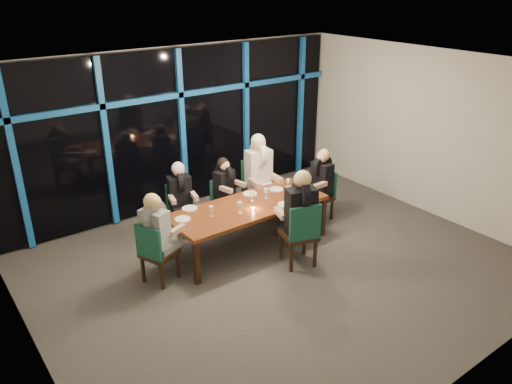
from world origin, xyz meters
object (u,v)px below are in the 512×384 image
at_px(dining_table, 249,209).
at_px(wine_bottle, 308,184).
at_px(diner_near_mid, 300,204).
at_px(diner_end_left, 157,224).
at_px(diner_far_left, 180,189).
at_px(chair_far_mid, 223,199).
at_px(diner_end_right, 321,175).
at_px(diner_far_right, 260,165).
at_px(chair_end_left, 155,250).
at_px(chair_near_mid, 301,232).
at_px(water_pitcher, 289,193).
at_px(diner_far_mid, 225,182).
at_px(chair_end_right, 323,192).
at_px(chair_far_left, 180,207).
at_px(chair_far_right, 257,185).

xyz_separation_m(dining_table, wine_bottle, (1.13, -0.15, 0.20)).
bearing_deg(diner_near_mid, diner_end_left, -6.55).
bearing_deg(diner_far_left, chair_far_mid, 11.58).
distance_m(dining_table, diner_end_right, 1.63).
bearing_deg(diner_far_right, diner_end_left, -154.25).
height_order(chair_far_mid, wine_bottle, wine_bottle).
distance_m(chair_end_left, diner_near_mid, 2.22).
bearing_deg(chair_near_mid, chair_far_mid, -68.29).
distance_m(chair_near_mid, water_pitcher, 0.92).
bearing_deg(diner_far_mid, diner_end_left, -165.50).
distance_m(diner_near_mid, wine_bottle, 1.10).
bearing_deg(dining_table, chair_end_left, -177.85).
bearing_deg(chair_end_right, water_pitcher, -79.00).
xyz_separation_m(chair_near_mid, diner_far_left, (-0.97, 1.96, 0.27)).
xyz_separation_m(diner_end_right, wine_bottle, (-0.49, -0.20, 0.00)).
bearing_deg(chair_near_mid, dining_table, -56.64).
xyz_separation_m(diner_far_left, diner_end_right, (2.31, -0.94, 0.01)).
xyz_separation_m(dining_table, chair_near_mid, (0.28, -0.97, -0.09)).
bearing_deg(chair_far_left, dining_table, -43.94).
bearing_deg(chair_far_mid, chair_near_mid, -98.57).
relative_size(chair_far_right, diner_end_right, 1.21).
distance_m(dining_table, diner_far_mid, 0.91).
distance_m(chair_near_mid, diner_end_right, 1.70).
relative_size(chair_end_left, water_pitcher, 4.89).
height_order(chair_end_left, diner_end_left, diner_end_left).
bearing_deg(diner_end_right, chair_near_mid, -54.49).
relative_size(diner_far_mid, diner_end_right, 0.94).
bearing_deg(diner_end_right, diner_end_left, -90.27).
bearing_deg(diner_far_left, dining_table, -41.32).
relative_size(chair_far_mid, diner_far_left, 0.97).
bearing_deg(chair_end_right, diner_far_left, -113.21).
bearing_deg(dining_table, chair_near_mid, -73.85).
height_order(diner_far_right, diner_end_right, diner_far_right).
relative_size(chair_end_left, diner_near_mid, 0.92).
bearing_deg(diner_far_left, chair_near_mid, -49.83).
bearing_deg(diner_far_mid, chair_far_mid, 90.00).
distance_m(chair_far_mid, chair_end_left, 2.09).
bearing_deg(wine_bottle, chair_far_mid, 131.89).
bearing_deg(diner_far_right, chair_far_right, 90.00).
relative_size(diner_far_mid, diner_near_mid, 0.80).
xyz_separation_m(chair_far_right, diner_near_mid, (-0.52, -1.76, 0.42)).
xyz_separation_m(chair_far_right, diner_far_right, (-0.01, -0.09, 0.42)).
relative_size(diner_far_left, diner_near_mid, 0.85).
bearing_deg(chair_end_left, diner_end_left, -90.00).
bearing_deg(diner_far_right, diner_near_mid, -99.76).
distance_m(chair_end_right, diner_end_left, 3.34).
bearing_deg(chair_far_right, diner_end_right, -39.06).
xyz_separation_m(chair_far_right, diner_end_right, (0.79, -0.83, 0.27)).
relative_size(chair_far_left, diner_far_mid, 1.08).
distance_m(chair_end_right, wine_bottle, 0.71).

